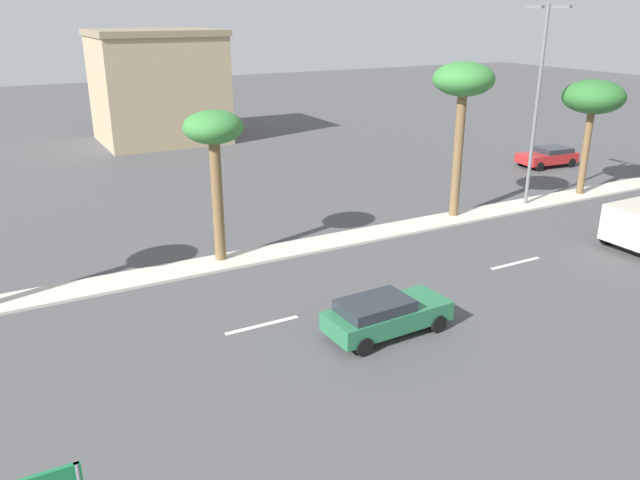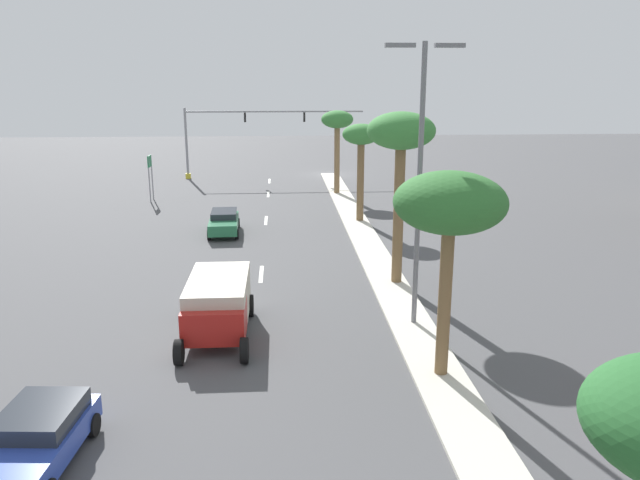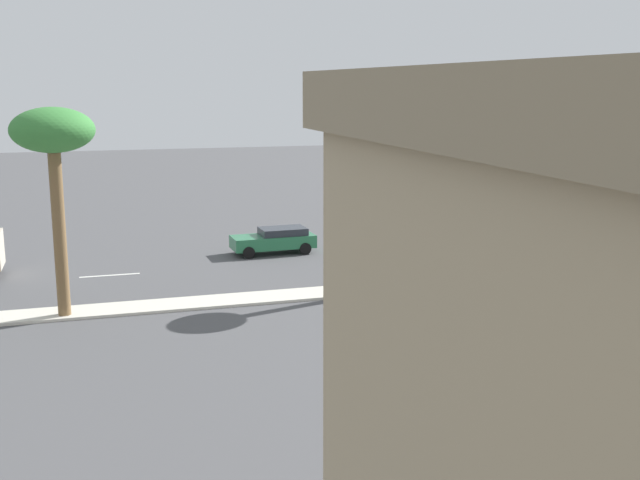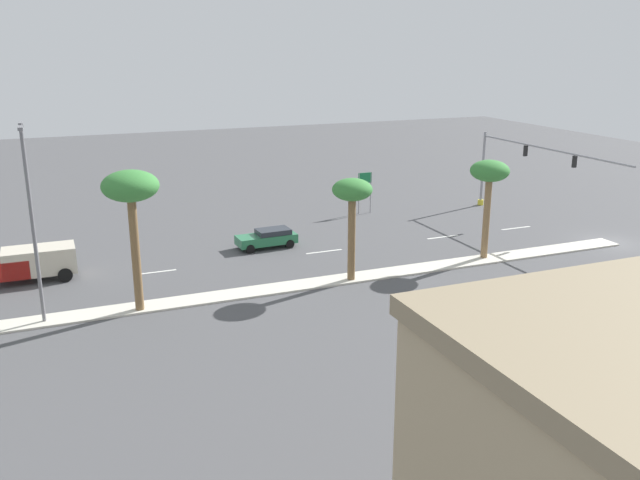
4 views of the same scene
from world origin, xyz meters
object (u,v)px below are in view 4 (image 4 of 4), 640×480
(box_truck, at_px, (33,262))
(traffic_signal_gantry, at_px, (514,165))
(directional_road_sign, at_px, (365,185))
(palm_tree_trailing, at_px, (131,192))
(palm_tree_rear, at_px, (352,196))
(sedan_green_front, at_px, (268,238))
(palm_tree_inboard, at_px, (489,176))
(street_lamp_outboard, at_px, (31,210))

(box_truck, bearing_deg, traffic_signal_gantry, -86.83)
(directional_road_sign, xyz_separation_m, palm_tree_trailing, (-15.89, 21.94, 4.35))
(palm_tree_rear, height_order, sedan_green_front, palm_tree_rear)
(box_truck, bearing_deg, palm_tree_inboard, -103.89)
(palm_tree_trailing, relative_size, sedan_green_front, 1.78)
(box_truck, bearing_deg, palm_tree_rear, -112.76)
(directional_road_sign, bearing_deg, palm_tree_trailing, 125.93)
(directional_road_sign, relative_size, street_lamp_outboard, 0.34)
(directional_road_sign, distance_m, palm_tree_inboard, 15.71)
(traffic_signal_gantry, relative_size, palm_tree_rear, 2.68)
(traffic_signal_gantry, xyz_separation_m, palm_tree_rear, (-10.07, 20.15, 1.05))
(palm_tree_trailing, distance_m, sedan_green_front, 15.33)
(palm_tree_inboard, distance_m, box_truck, 30.75)
(palm_tree_inboard, height_order, sedan_green_front, palm_tree_inboard)
(street_lamp_outboard, relative_size, box_truck, 1.91)
(directional_road_sign, xyz_separation_m, sedan_green_front, (-6.77, 11.29, -1.86))
(traffic_signal_gantry, bearing_deg, palm_tree_trailing, 106.84)
(traffic_signal_gantry, height_order, sedan_green_front, traffic_signal_gantry)
(directional_road_sign, bearing_deg, traffic_signal_gantry, -116.60)
(sedan_green_front, bearing_deg, street_lamp_outboard, 119.43)
(street_lamp_outboard, bearing_deg, palm_tree_inboard, -89.17)
(palm_tree_trailing, height_order, box_truck, palm_tree_trailing)
(directional_road_sign, xyz_separation_m, box_truck, (-7.93, 27.49, -1.41))
(street_lamp_outboard, xyz_separation_m, box_truck, (7.72, 0.47, -5.15))
(palm_tree_rear, distance_m, box_truck, 20.92)
(palm_tree_inboard, distance_m, palm_tree_trailing, 23.96)
(palm_tree_inboard, xyz_separation_m, box_truck, (7.29, 29.49, -4.76))
(traffic_signal_gantry, relative_size, palm_tree_inboard, 2.54)
(palm_tree_trailing, relative_size, street_lamp_outboard, 0.75)
(traffic_signal_gantry, distance_m, box_truck, 39.21)
(palm_tree_rear, bearing_deg, traffic_signal_gantry, -63.45)
(traffic_signal_gantry, bearing_deg, palm_tree_inboard, 134.79)
(traffic_signal_gantry, bearing_deg, directional_road_sign, 63.40)
(street_lamp_outboard, bearing_deg, sedan_green_front, -60.57)
(directional_road_sign, bearing_deg, palm_tree_inboard, -172.54)
(traffic_signal_gantry, relative_size, directional_road_sign, 4.81)
(traffic_signal_gantry, xyz_separation_m, palm_tree_inboard, (-9.45, 9.52, 1.41))
(street_lamp_outboard, relative_size, sedan_green_front, 2.39)
(palm_tree_inboard, height_order, palm_tree_rear, palm_tree_inboard)
(palm_tree_trailing, height_order, sedan_green_front, palm_tree_trailing)
(directional_road_sign, height_order, sedan_green_front, directional_road_sign)
(palm_tree_rear, bearing_deg, street_lamp_outboard, 89.39)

